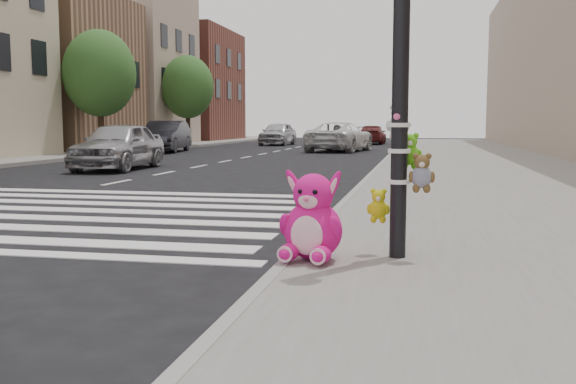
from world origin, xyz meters
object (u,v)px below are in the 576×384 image
(red_teddy, at_px, (322,241))
(car_silver_far, at_px, (119,146))
(signal_pole, at_px, (402,85))
(car_white_near, at_px, (340,137))
(pink_bunny, at_px, (312,223))
(car_dark_far, at_px, (166,136))

(red_teddy, xyz_separation_m, car_silver_far, (-8.32, 12.18, 0.52))
(signal_pole, distance_m, car_white_near, 27.16)
(signal_pole, height_order, car_silver_far, signal_pole)
(red_teddy, bearing_deg, pink_bunny, -84.65)
(car_white_near, bearing_deg, pink_bunny, 105.32)
(car_dark_far, bearing_deg, car_white_near, 8.86)
(red_teddy, xyz_separation_m, car_white_near, (-3.09, 26.66, 0.52))
(car_dark_far, bearing_deg, signal_pole, -71.35)
(red_teddy, relative_size, car_dark_far, 0.04)
(car_dark_far, relative_size, car_white_near, 0.89)
(pink_bunny, bearing_deg, car_dark_far, 123.89)
(pink_bunny, height_order, car_dark_far, car_dark_far)
(car_silver_far, height_order, car_dark_far, car_dark_far)
(car_silver_far, relative_size, car_dark_far, 0.92)
(red_teddy, bearing_deg, car_white_near, 103.75)
(red_teddy, relative_size, car_silver_far, 0.04)
(signal_pole, distance_m, pink_bunny, 1.58)
(signal_pole, xyz_separation_m, car_silver_far, (-9.12, 12.38, -1.07))
(car_dark_far, distance_m, car_white_near, 8.92)
(car_silver_far, relative_size, car_white_near, 0.82)
(signal_pole, relative_size, red_teddy, 21.09)
(signal_pole, height_order, pink_bunny, signal_pole)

